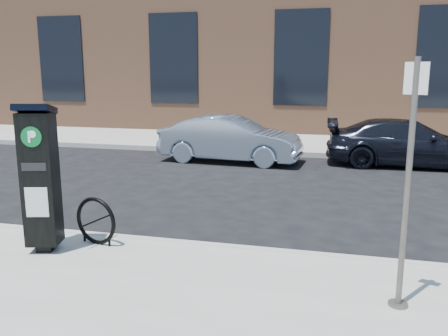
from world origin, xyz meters
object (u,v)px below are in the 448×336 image
(parking_kiosk, at_px, (40,177))
(car_dark, at_px, (408,143))
(bike_rack, at_px, (96,221))
(car_silver, at_px, (230,139))
(sign_pole, at_px, (407,189))

(parking_kiosk, xyz_separation_m, car_dark, (5.68, 8.19, -0.56))
(bike_rack, bearing_deg, car_silver, 100.16)
(car_dark, bearing_deg, bike_rack, 145.23)
(sign_pole, distance_m, car_dark, 8.79)
(sign_pole, xyz_separation_m, car_dark, (1.12, 8.68, -0.80))
(sign_pole, bearing_deg, car_dark, 105.06)
(parking_kiosk, height_order, sign_pole, sign_pole)
(sign_pole, bearing_deg, bike_rack, -170.05)
(sign_pole, height_order, car_dark, sign_pole)
(parking_kiosk, height_order, car_silver, parking_kiosk)
(car_dark, bearing_deg, sign_pole, 171.14)
(bike_rack, xyz_separation_m, car_silver, (0.29, 7.18, 0.17))
(car_silver, height_order, car_dark, car_silver)
(parking_kiosk, height_order, bike_rack, parking_kiosk)
(sign_pole, relative_size, car_silver, 0.65)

